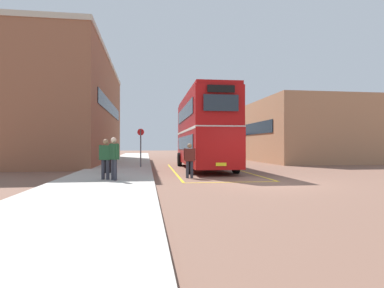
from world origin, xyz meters
name	(u,v)px	position (x,y,z in m)	size (l,w,h in m)	color
ground_plane	(203,163)	(0.00, 14.40, 0.00)	(135.60, 135.60, 0.00)	brown
sidewalk_left	(128,162)	(-6.50, 16.80, 0.07)	(4.00, 57.60, 0.14)	#B2ADA3
brick_building_left	(75,111)	(-11.22, 17.57, 4.71)	(6.38, 20.98, 9.40)	brown
depot_building_right	(288,133)	(9.96, 19.07, 2.87)	(9.00, 17.61, 5.74)	#AD7A56
double_decker_bus	(204,130)	(-1.16, 7.70, 2.51)	(2.95, 10.59, 4.75)	black
single_deck_bus	(207,145)	(3.05, 28.51, 1.64)	(3.27, 8.90, 3.02)	black
pedestrian_boarding	(190,158)	(-2.79, 2.37, 0.94)	(0.55, 0.24, 1.63)	#2D2D38
pedestrian_waiting_near	(114,155)	(-6.10, 0.60, 1.14)	(0.44, 0.53, 1.73)	#2D2D38
pedestrian_waiting_far	(105,156)	(-6.48, 0.94, 1.10)	(0.53, 0.36, 1.66)	#2D2D38
litter_bin	(107,163)	(-6.82, 4.21, 0.64)	(0.46, 0.46, 0.99)	black
bus_stop_sign	(141,144)	(-5.18, 8.37, 1.65)	(0.44, 0.11, 2.49)	#4C4C51
bay_marking_yellow	(209,172)	(-1.17, 5.75, 0.00)	(4.39, 12.61, 0.01)	gold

